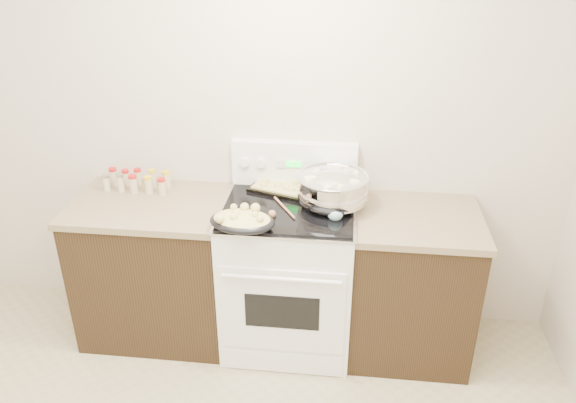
# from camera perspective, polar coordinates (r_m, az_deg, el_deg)

# --- Properties ---
(room_shell) EXTENTS (4.10, 3.60, 2.75)m
(room_shell) POSITION_cam_1_polar(r_m,az_deg,el_deg) (1.72, -17.09, 1.14)
(room_shell) COLOR beige
(room_shell) RESTS_ON ground
(counter_left) EXTENTS (0.93, 0.67, 0.92)m
(counter_left) POSITION_cam_1_polar(r_m,az_deg,el_deg) (3.64, -13.08, -6.50)
(counter_left) COLOR black
(counter_left) RESTS_ON ground
(counter_right) EXTENTS (0.73, 0.67, 0.92)m
(counter_right) POSITION_cam_1_polar(r_m,az_deg,el_deg) (3.47, 12.30, -8.14)
(counter_right) COLOR black
(counter_right) RESTS_ON ground
(kitchen_range) EXTENTS (0.78, 0.73, 1.22)m
(kitchen_range) POSITION_cam_1_polar(r_m,az_deg,el_deg) (3.44, 0.11, -7.19)
(kitchen_range) COLOR white
(kitchen_range) RESTS_ON ground
(mixing_bowl) EXTENTS (0.51, 0.51, 0.24)m
(mixing_bowl) POSITION_cam_1_polar(r_m,az_deg,el_deg) (3.19, 4.54, 1.17)
(mixing_bowl) COLOR silver
(mixing_bowl) RESTS_ON kitchen_range
(roasting_pan) EXTENTS (0.38, 0.29, 0.11)m
(roasting_pan) POSITION_cam_1_polar(r_m,az_deg,el_deg) (2.97, -4.69, -1.91)
(roasting_pan) COLOR black
(roasting_pan) RESTS_ON kitchen_range
(baking_sheet) EXTENTS (0.49, 0.41, 0.06)m
(baking_sheet) POSITION_cam_1_polar(r_m,az_deg,el_deg) (3.41, -0.10, 1.57)
(baking_sheet) COLOR black
(baking_sheet) RESTS_ON kitchen_range
(wooden_spoon) EXTENTS (0.15, 0.24, 0.04)m
(wooden_spoon) POSITION_cam_1_polar(r_m,az_deg,el_deg) (3.13, -1.14, -1.00)
(wooden_spoon) COLOR #A56E4B
(wooden_spoon) RESTS_ON kitchen_range
(blue_ladle) EXTENTS (0.22, 0.23, 0.11)m
(blue_ladle) POSITION_cam_1_polar(r_m,az_deg,el_deg) (3.08, 4.98, -1.09)
(blue_ladle) COLOR #96D9E0
(blue_ladle) RESTS_ON kitchen_range
(spice_jars) EXTENTS (0.40, 0.15, 0.12)m
(spice_jars) POSITION_cam_1_polar(r_m,az_deg,el_deg) (3.56, -15.06, 2.02)
(spice_jars) COLOR #BFB28C
(spice_jars) RESTS_ON counter_left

